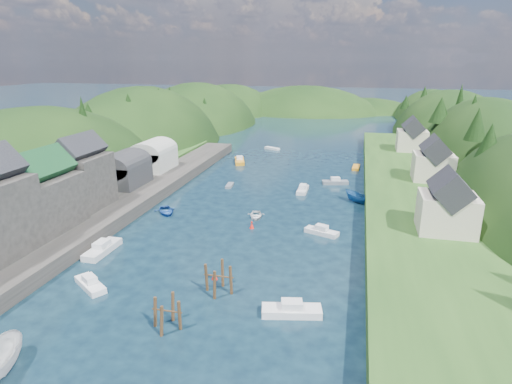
% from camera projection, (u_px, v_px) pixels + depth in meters
% --- Properties ---
extents(ground, '(600.00, 600.00, 0.00)m').
position_uv_depth(ground, '(281.00, 180.00, 89.07)').
color(ground, black).
rests_on(ground, ground).
extents(hillside_left, '(44.00, 245.56, 52.00)m').
position_uv_depth(hillside_left, '(144.00, 174.00, 124.66)').
color(hillside_left, black).
rests_on(hillside_left, ground).
extents(hillside_right, '(36.00, 245.56, 48.00)m').
position_uv_depth(hillside_right, '(479.00, 193.00, 104.49)').
color(hillside_right, black).
rests_on(hillside_right, ground).
extents(far_hills, '(103.00, 68.00, 44.00)m').
position_uv_depth(far_hills, '(328.00, 134.00, 207.09)').
color(far_hills, black).
rests_on(far_hills, ground).
extents(hill_trees, '(92.71, 148.36, 12.54)m').
position_uv_depth(hill_trees, '(296.00, 117.00, 98.98)').
color(hill_trees, black).
rests_on(hill_trees, ground).
extents(quay_left, '(12.00, 110.00, 2.00)m').
position_uv_depth(quay_left, '(94.00, 215.00, 66.26)').
color(quay_left, '#2D2B28').
rests_on(quay_left, ground).
extents(terrace_left_grass, '(12.00, 110.00, 2.50)m').
position_uv_depth(terrace_left_grass, '(54.00, 210.00, 67.74)').
color(terrace_left_grass, '#234719').
rests_on(terrace_left_grass, ground).
extents(quayside_buildings, '(8.00, 35.84, 12.90)m').
position_uv_depth(quayside_buildings, '(8.00, 205.00, 52.25)').
color(quayside_buildings, '#2D2B28').
rests_on(quayside_buildings, quay_left).
extents(boat_sheds, '(7.00, 21.00, 7.50)m').
position_uv_depth(boat_sheds, '(139.00, 160.00, 83.05)').
color(boat_sheds, '#2D2D30').
rests_on(boat_sheds, quay_left).
extents(terrace_right, '(16.00, 120.00, 2.40)m').
position_uv_depth(terrace_right, '(413.00, 197.00, 73.88)').
color(terrace_right, '#234719').
rests_on(terrace_right, ground).
extents(right_bank_cottages, '(9.00, 59.24, 8.41)m').
position_uv_depth(right_bank_cottages, '(427.00, 161.00, 79.55)').
color(right_bank_cottages, beige).
rests_on(right_bank_cottages, terrace_right).
extents(piling_cluster_near, '(2.96, 2.79, 3.64)m').
position_uv_depth(piling_cluster_near, '(167.00, 316.00, 39.80)').
color(piling_cluster_near, '#382314').
rests_on(piling_cluster_near, ground).
extents(piling_cluster_far, '(3.31, 3.07, 3.82)m').
position_uv_depth(piling_cluster_far, '(219.00, 281.00, 45.87)').
color(piling_cluster_far, '#382314').
rests_on(piling_cluster_far, ground).
extents(channel_buoy_near, '(0.70, 0.70, 1.10)m').
position_uv_depth(channel_buoy_near, '(215.00, 276.00, 48.81)').
color(channel_buoy_near, red).
rests_on(channel_buoy_near, ground).
extents(channel_buoy_far, '(0.70, 0.70, 1.10)m').
position_uv_depth(channel_buoy_far, '(252.00, 225.00, 63.45)').
color(channel_buoy_far, red).
rests_on(channel_buoy_far, ground).
extents(moored_boats, '(35.83, 101.18, 2.51)m').
position_uv_depth(moored_boats, '(224.00, 237.00, 58.98)').
color(moored_boats, silver).
rests_on(moored_boats, ground).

